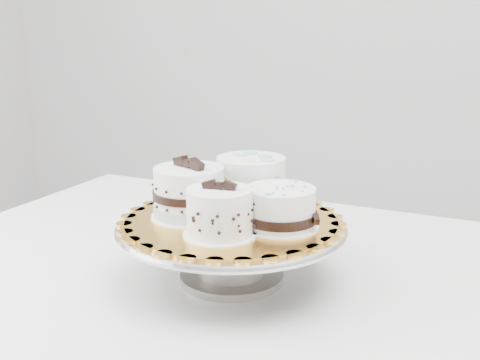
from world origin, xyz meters
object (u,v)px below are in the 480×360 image
(cake_stand, at_px, (232,241))
(cake_swirl, at_px, (220,214))
(cake_ribbon, at_px, (281,209))
(cake_banded, at_px, (189,195))
(table, at_px, (267,315))
(cake_board, at_px, (231,221))
(cake_dots, at_px, (251,181))

(cake_stand, distance_m, cake_swirl, 0.10)
(cake_ribbon, bearing_deg, cake_banded, 158.42)
(table, height_order, cake_board, cake_board)
(table, distance_m, cake_banded, 0.24)
(cake_banded, bearing_deg, cake_board, 35.22)
(cake_board, bearing_deg, cake_dots, 86.35)
(table, height_order, cake_stand, cake_stand)
(cake_banded, bearing_deg, cake_ribbon, 27.65)
(cake_banded, bearing_deg, cake_dots, 77.88)
(cake_banded, relative_size, cake_ribbon, 1.07)
(cake_swirl, distance_m, cake_banded, 0.10)
(cake_banded, distance_m, cake_dots, 0.11)
(cake_swirl, bearing_deg, cake_dots, 87.42)
(cake_board, relative_size, cake_dots, 2.43)
(cake_board, bearing_deg, cake_banded, -171.61)
(cake_swirl, relative_size, cake_dots, 0.78)
(table, xyz_separation_m, cake_board, (-0.05, -0.04, 0.17))
(cake_stand, distance_m, cake_dots, 0.11)
(cake_stand, height_order, cake_swirl, cake_swirl)
(cake_banded, xyz_separation_m, cake_dots, (0.07, 0.09, 0.01))
(table, height_order, cake_ribbon, cake_ribbon)
(cake_dots, bearing_deg, cake_swirl, -77.47)
(cake_stand, relative_size, cake_ribbon, 2.62)
(table, distance_m, cake_stand, 0.15)
(cake_banded, height_order, cake_dots, cake_banded)
(cake_dots, bearing_deg, cake_banded, -118.13)
(cake_swirl, relative_size, cake_banded, 0.72)
(table, distance_m, cake_swirl, 0.23)
(table, relative_size, cake_swirl, 12.99)
(cake_board, distance_m, cake_ribbon, 0.09)
(cake_board, relative_size, cake_banded, 2.25)
(cake_board, relative_size, cake_swirl, 3.10)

